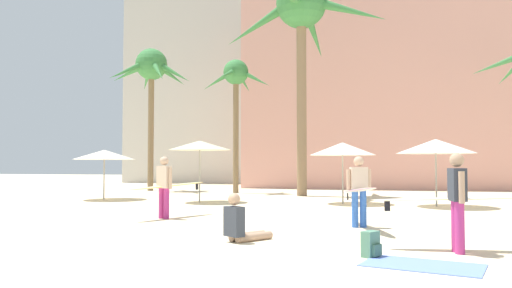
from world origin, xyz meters
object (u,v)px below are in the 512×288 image
Objects in this scene: cafe_umbrella_0 at (436,146)px; person_far_left at (166,185)px; palm_tree_center at (302,16)px; cafe_umbrella_2 at (200,145)px; beach_towel at (423,265)px; person_mid_right at (241,225)px; palm_tree_far_left at (236,83)px; palm_tree_right at (151,72)px; cafe_umbrella_4 at (342,149)px; person_near_right at (456,198)px; cafe_umbrella_3 at (104,155)px; person_near_left at (359,189)px; backpack at (371,245)px.

person_far_left is (-7.82, -5.89, -1.23)m from cafe_umbrella_0.
palm_tree_center is 4.25× the size of cafe_umbrella_2.
person_far_left is at bearing -143.01° from cafe_umbrella_0.
person_mid_right is (-3.24, 1.55, 0.32)m from beach_towel.
palm_tree_center reaches higher than palm_tree_far_left.
palm_tree_right reaches higher than cafe_umbrella_0.
cafe_umbrella_0 is 11.27m from beach_towel.
palm_tree_center is 16.64m from person_mid_right.
cafe_umbrella_4 is 0.92× the size of person_far_left.
palm_tree_right is 20.80m from person_mid_right.
person_near_right is (2.64, -10.15, -1.19)m from cafe_umbrella_4.
cafe_umbrella_4 is at bearing 96.72° from person_near_right.
palm_tree_far_left is at bearing 157.00° from palm_tree_center.
person_near_right reaches higher than beach_towel.
cafe_umbrella_0 reaches higher than cafe_umbrella_3.
palm_tree_far_left reaches higher than cafe_umbrella_4.
cafe_umbrella_2 reaches higher than person_far_left.
palm_tree_right reaches higher than beach_towel.
person_near_left is (11.06, -7.13, -1.01)m from cafe_umbrella_3.
cafe_umbrella_2 is 12.72m from person_near_right.
palm_tree_right is 14.23m from cafe_umbrella_4.
cafe_umbrella_4 is at bearing 170.93° from cafe_umbrella_0.
cafe_umbrella_4 is at bearing 99.67° from beach_towel.
cafe_umbrella_2 is 5.96× the size of backpack.
person_mid_right is (4.36, -9.37, -1.95)m from cafe_umbrella_2.
palm_tree_far_left is 17.51m from person_mid_right.
beach_towel is (1.96, -11.51, -2.10)m from cafe_umbrella_4.
palm_tree_center is 9.78m from palm_tree_right.
person_near_left is (6.91, -13.24, -4.97)m from palm_tree_far_left.
person_near_right is at bearing -94.24° from cafe_umbrella_0.
person_near_left is at bearing -32.83° from cafe_umbrella_3.
cafe_umbrella_4 is 1.50× the size of beach_towel.
palm_tree_center reaches higher than person_mid_right.
backpack is at bearing 145.86° from beach_towel.
cafe_umbrella_4 is 6.03× the size of backpack.
palm_tree_right is (-9.23, 2.60, -1.89)m from palm_tree_center.
cafe_umbrella_0 is at bearing 77.92° from person_near_right.
cafe_umbrella_0 is at bearing 0.30° from cafe_umbrella_2.
cafe_umbrella_3 reaches higher than person_near_right.
cafe_umbrella_4 is at bearing 168.61° from person_far_left.
person_far_left is (-2.24, -10.76, -7.86)m from palm_tree_center.
cafe_umbrella_0 is 1.02× the size of person_near_left.
cafe_umbrella_3 is 0.98× the size of person_near_left.
palm_tree_far_left is 4.22× the size of beach_towel.
beach_towel is at bearing -97.22° from cafe_umbrella_0.
cafe_umbrella_0 is 10.65m from person_mid_right.
palm_tree_center is (3.80, -1.61, 2.90)m from palm_tree_far_left.
person_mid_right is at bearing -58.92° from palm_tree_right.
person_near_right is 1.07× the size of person_far_left.
person_near_right is at bearing -50.48° from palm_tree_right.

